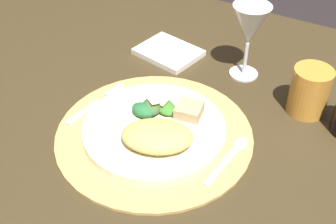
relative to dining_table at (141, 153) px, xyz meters
The scene contains 11 objects.
dining_table is the anchor object (origin of this frame).
placemat 0.18m from the dining_table, 39.70° to the right, with size 0.36×0.36×0.01m, color tan.
dinner_plate 0.19m from the dining_table, 39.70° to the right, with size 0.26×0.26×0.02m, color #EAEACB.
pasta_serving 0.24m from the dining_table, 43.12° to the right, with size 0.12×0.09×0.03m, color #EBC05F.
salad_greens 0.19m from the dining_table, 30.79° to the right, with size 0.09×0.08×0.03m.
bread_piece 0.22m from the dining_table, ahead, with size 0.05×0.05×0.02m, color tan.
fork 0.18m from the dining_table, 136.46° to the right, with size 0.03×0.15×0.00m.
spoon 0.28m from the dining_table, 10.45° to the right, with size 0.03×0.14×0.01m.
napkin 0.24m from the dining_table, 101.71° to the left, with size 0.14×0.11×0.01m, color white.
wine_glass 0.36m from the dining_table, 54.32° to the left, with size 0.08×0.08×0.16m.
amber_tumbler 0.38m from the dining_table, 26.15° to the left, with size 0.07×0.07×0.10m, color gold.
Camera 1 is at (0.40, -0.55, 1.28)m, focal length 45.86 mm.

